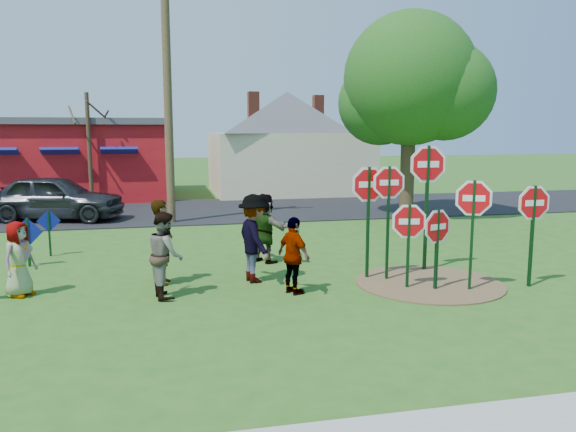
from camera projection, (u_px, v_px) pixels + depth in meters
name	position (u px, v px, depth m)	size (l,w,h in m)	color
ground	(219.00, 284.00, 12.28)	(120.00, 120.00, 0.00)	#275C1A
road	(192.00, 211.00, 23.38)	(120.00, 7.50, 0.04)	black
dirt_patch	(429.00, 283.00, 12.27)	(3.20, 3.20, 0.03)	brown
red_building	(74.00, 158.00, 28.18)	(9.40, 7.69, 3.90)	#A01019
cream_house	(287.00, 138.00, 30.39)	(9.40, 9.40, 6.50)	beige
stop_sign_a	(409.00, 228.00, 11.73)	(0.97, 0.21, 1.93)	#0E3416
stop_sign_b	(389.00, 194.00, 12.31)	(0.98, 0.08, 2.68)	#0E3416
stop_sign_c	(473.00, 210.00, 11.51)	(0.93, 0.42, 2.45)	#0E3416
stop_sign_d	(428.00, 176.00, 13.13)	(1.19, 0.09, 3.14)	#0E3416
stop_sign_e	(437.00, 233.00, 11.61)	(0.92, 0.34, 1.84)	#0E3416
stop_sign_f	(533.00, 211.00, 11.83)	(1.01, 0.07, 2.31)	#0E3416
stop_sign_g	(368.00, 196.00, 12.46)	(1.07, 0.07, 2.67)	#0E3416
blue_diamond_c	(28.00, 237.00, 13.74)	(0.72, 0.07, 1.22)	#0E3416
blue_diamond_d	(49.00, 227.00, 14.88)	(0.61, 0.06, 1.25)	#0E3416
person_a	(19.00, 259.00, 11.26)	(0.75, 0.49, 1.54)	#445295
person_b	(162.00, 242.00, 12.15)	(0.67, 0.44, 1.85)	#216D6E
person_c	(165.00, 255.00, 11.20)	(0.84, 0.66, 1.73)	brown
person_d	(254.00, 238.00, 12.32)	(1.26, 0.72, 1.95)	#2F2F33
person_e	(294.00, 256.00, 11.40)	(0.93, 0.39, 1.59)	#4E335E
person_f	(264.00, 228.00, 14.18)	(1.64, 0.52, 1.77)	#17491E
suv	(55.00, 197.00, 20.70)	(1.98, 4.93, 1.68)	#2C2C31
utility_pole	(167.00, 83.00, 19.66)	(2.31, 0.45, 9.46)	#4C3823
leafy_tree	(413.00, 86.00, 20.91)	(5.42, 4.95, 7.71)	#382819
bare_tree_east	(88.00, 133.00, 24.61)	(1.80, 1.80, 4.98)	#382819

